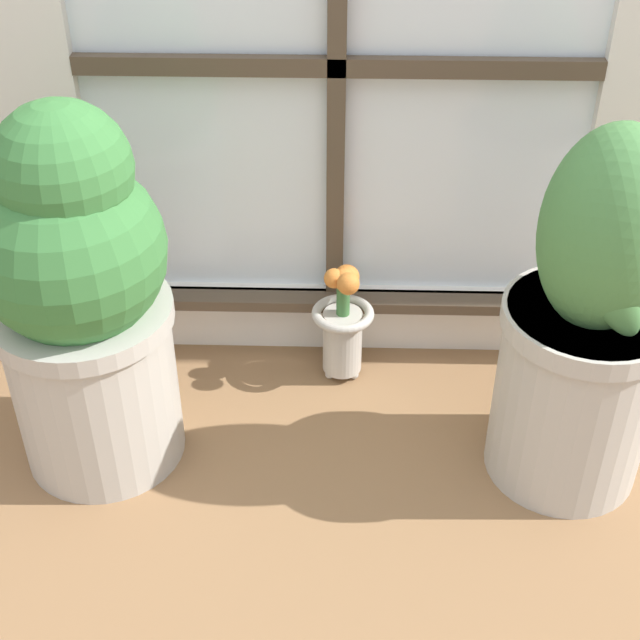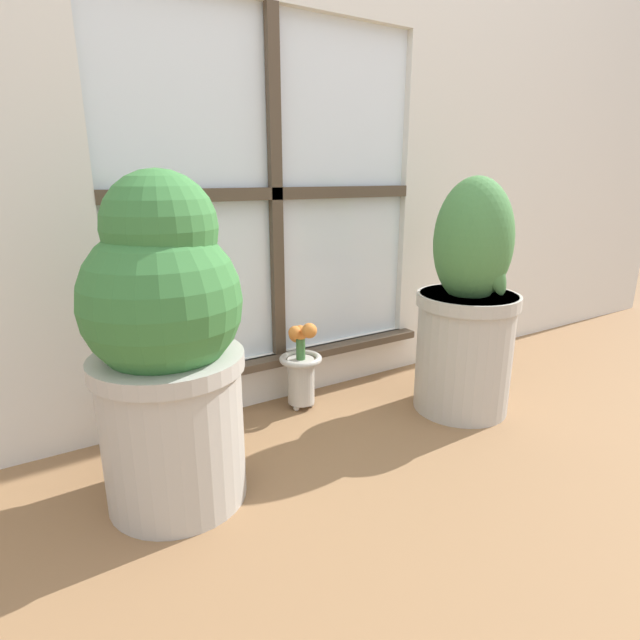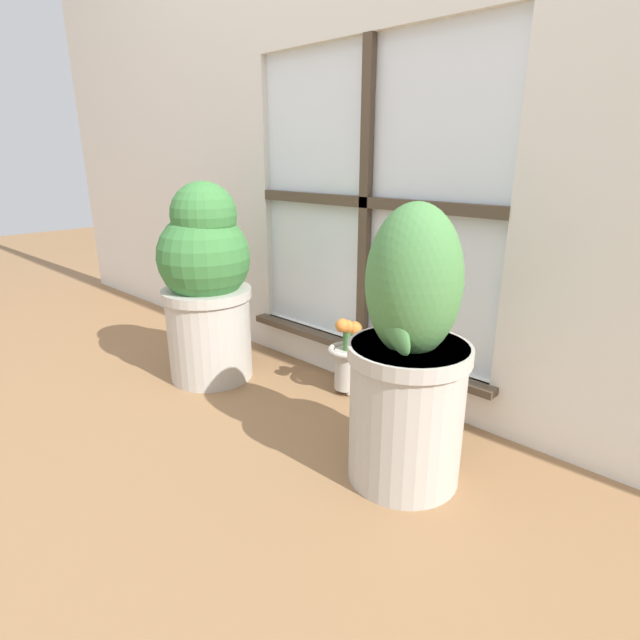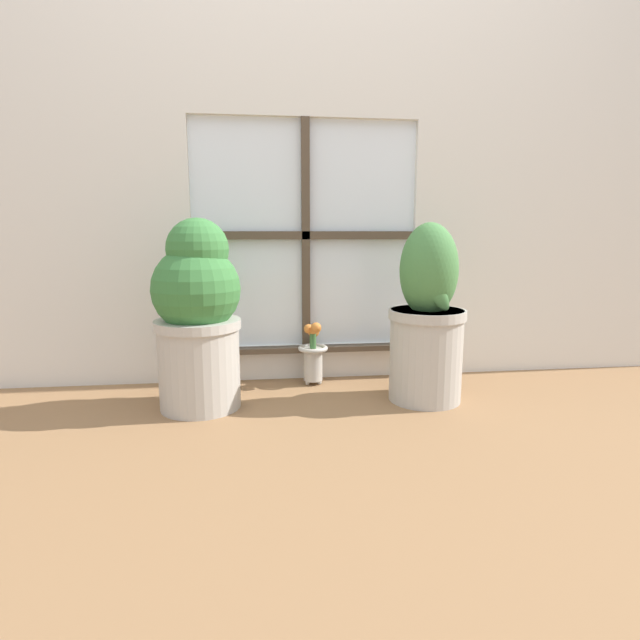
% 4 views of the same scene
% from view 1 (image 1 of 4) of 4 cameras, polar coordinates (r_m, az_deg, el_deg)
% --- Properties ---
extents(ground_plane, '(10.00, 10.00, 0.00)m').
position_cam_1_polar(ground_plane, '(1.61, 0.51, -15.22)').
color(ground_plane, olive).
extents(potted_plant_left, '(0.33, 0.33, 0.72)m').
position_cam_1_polar(potted_plant_left, '(1.62, -15.10, 1.49)').
color(potted_plant_left, '#B7B2A8').
rests_on(potted_plant_left, ground_plane).
extents(potted_plant_right, '(0.30, 0.30, 0.71)m').
position_cam_1_polar(potted_plant_right, '(1.62, 16.68, -0.84)').
color(potted_plant_right, '#B7B2A8').
rests_on(potted_plant_right, ground_plane).
extents(flower_vase, '(0.13, 0.13, 0.29)m').
position_cam_1_polar(flower_vase, '(1.89, 1.47, -0.10)').
color(flower_vase, '#BCB7AD').
rests_on(flower_vase, ground_plane).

